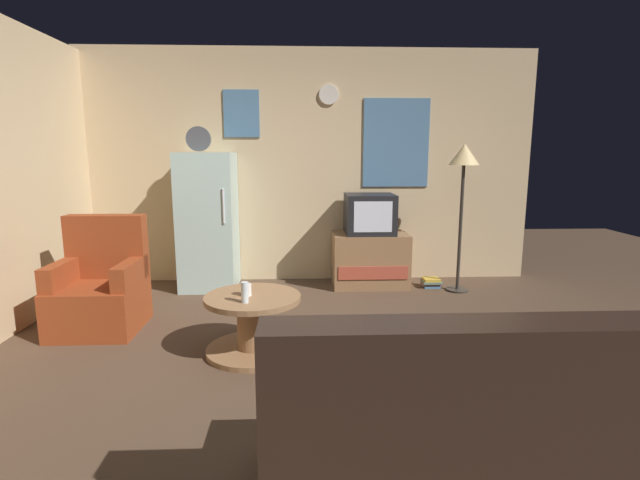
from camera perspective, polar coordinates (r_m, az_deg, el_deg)
ground_plane at (r=3.50m, az=-0.46°, el=-14.89°), size 12.00×12.00×0.00m
wall_with_art at (r=5.62m, az=-1.28°, el=8.73°), size 5.20×0.12×2.66m
fridge at (r=5.41m, az=-13.22°, el=2.23°), size 0.60×0.62×1.77m
tv_stand at (r=5.44m, az=5.99°, el=-2.34°), size 0.84×0.53×0.60m
crt_tv at (r=5.35m, az=5.96°, el=3.12°), size 0.54×0.51×0.44m
standing_lamp at (r=5.29m, az=16.81°, el=8.46°), size 0.32×0.32×1.59m
coffee_table at (r=3.68m, az=-7.99°, el=-9.94°), size 0.72×0.72×0.45m
wine_glass at (r=3.43m, az=-8.99°, el=-6.20°), size 0.05×0.05×0.15m
mug_ceramic_white at (r=3.60m, az=-8.80°, el=-5.90°), size 0.08×0.08×0.09m
armchair at (r=4.52m, az=-24.75°, el=-5.43°), size 0.68×0.68×0.96m
couch at (r=2.24m, az=17.51°, el=-22.02°), size 1.70×0.80×0.92m
book_stack at (r=5.54m, az=13.16°, el=-4.97°), size 0.21×0.18×0.11m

